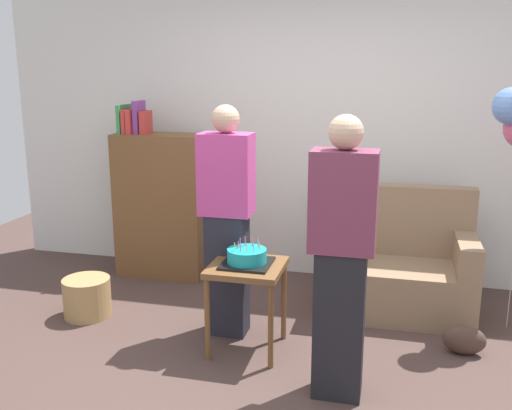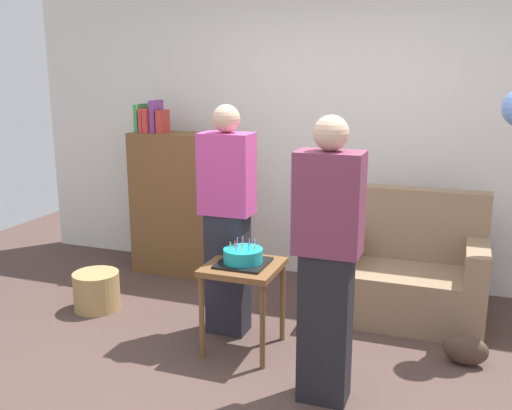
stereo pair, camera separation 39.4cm
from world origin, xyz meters
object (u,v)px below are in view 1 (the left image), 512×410
(couch, at_px, (400,268))
(side_table, at_px, (247,278))
(birthday_cake, at_px, (247,257))
(wicker_basket, at_px, (87,297))
(bookshelf, at_px, (161,203))
(person_blowing_candles, at_px, (227,221))
(handbag, at_px, (464,340))
(person_holding_cake, at_px, (341,259))

(couch, bearing_deg, side_table, -136.69)
(side_table, bearing_deg, birthday_cake, 91.32)
(couch, relative_size, wicker_basket, 3.06)
(bookshelf, xyz_separation_m, side_table, (1.13, -1.24, -0.16))
(person_blowing_candles, distance_m, handbag, 1.78)
(birthday_cake, relative_size, person_holding_cake, 0.20)
(bookshelf, height_order, wicker_basket, bookshelf)
(wicker_basket, bearing_deg, person_blowing_candles, -0.32)
(birthday_cake, height_order, wicker_basket, birthday_cake)
(person_holding_cake, height_order, handbag, person_holding_cake)
(birthday_cake, height_order, person_holding_cake, person_holding_cake)
(birthday_cake, distance_m, person_holding_cake, 0.79)
(birthday_cake, xyz_separation_m, handbag, (1.42, 0.28, -0.55))
(bookshelf, distance_m, wicker_basket, 1.15)
(bookshelf, relative_size, handbag, 5.66)
(side_table, relative_size, birthday_cake, 1.89)
(couch, height_order, person_holding_cake, person_holding_cake)
(side_table, height_order, person_holding_cake, person_holding_cake)
(birthday_cake, xyz_separation_m, person_holding_cake, (0.65, -0.41, 0.18))
(bookshelf, relative_size, birthday_cake, 4.96)
(person_holding_cake, height_order, wicker_basket, person_holding_cake)
(couch, distance_m, birthday_cake, 1.40)
(side_table, relative_size, handbag, 2.16)
(side_table, bearing_deg, couch, 43.31)
(handbag, bearing_deg, side_table, -168.91)
(person_blowing_candles, height_order, person_holding_cake, same)
(person_holding_cake, bearing_deg, wicker_basket, -21.50)
(person_blowing_candles, bearing_deg, wicker_basket, 165.87)
(person_holding_cake, bearing_deg, handbag, -141.91)
(person_blowing_candles, xyz_separation_m, handbag, (1.63, 0.06, -0.73))
(couch, xyz_separation_m, birthday_cake, (-0.99, -0.94, 0.31))
(wicker_basket, xyz_separation_m, handbag, (2.76, 0.05, -0.05))
(bookshelf, height_order, person_holding_cake, person_holding_cake)
(side_table, bearing_deg, person_blowing_candles, 132.47)
(couch, height_order, person_blowing_candles, person_blowing_candles)
(person_holding_cake, bearing_deg, birthday_cake, -35.83)
(couch, distance_m, side_table, 1.37)
(couch, height_order, birthday_cake, couch)
(bookshelf, xyz_separation_m, wicker_basket, (-0.20, -1.01, -0.52))
(couch, distance_m, bookshelf, 2.17)
(side_table, xyz_separation_m, wicker_basket, (-1.33, 0.23, -0.36))
(bookshelf, relative_size, side_table, 2.62)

